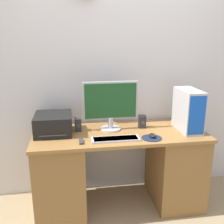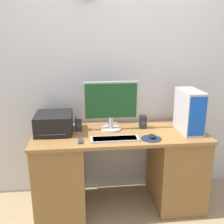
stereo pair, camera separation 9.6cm
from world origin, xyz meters
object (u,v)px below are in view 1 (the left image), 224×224
at_px(speaker_left, 78,124).
at_px(speaker_right, 142,121).
at_px(remote_control, 81,141).
at_px(computer_tower, 188,110).
at_px(monitor, 110,104).
at_px(keyboard, 116,139).
at_px(mouse, 152,135).
at_px(printer, 54,124).

distance_m(speaker_left, speaker_right, 0.64).
bearing_deg(remote_control, computer_tower, 8.47).
xyz_separation_m(monitor, speaker_left, (-0.32, 0.01, -0.20)).
xyz_separation_m(keyboard, mouse, (0.34, 0.01, 0.01)).
distance_m(printer, speaker_right, 0.87).
relative_size(monitor, mouse, 5.96).
bearing_deg(mouse, printer, 163.92).
bearing_deg(keyboard, remote_control, -179.11).
relative_size(speaker_left, remote_control, 1.13).
xyz_separation_m(monitor, keyboard, (0.00, -0.28, -0.25)).
height_order(computer_tower, printer, computer_tower).
bearing_deg(speaker_right, speaker_left, 179.87).
bearing_deg(mouse, speaker_right, 94.35).
height_order(monitor, computer_tower, monitor).
bearing_deg(printer, computer_tower, -4.97).
distance_m(monitor, remote_control, 0.49).
relative_size(monitor, printer, 1.45).
relative_size(keyboard, printer, 1.16).
xyz_separation_m(keyboard, computer_tower, (0.73, 0.15, 0.19)).
xyz_separation_m(monitor, computer_tower, (0.74, -0.13, -0.06)).
xyz_separation_m(mouse, computer_tower, (0.39, 0.14, 0.18)).
bearing_deg(remote_control, monitor, 44.01).
bearing_deg(monitor, speaker_left, 178.82).
xyz_separation_m(computer_tower, printer, (-1.28, 0.11, -0.11)).
distance_m(mouse, computer_tower, 0.46).
bearing_deg(speaker_left, mouse, -23.39).
bearing_deg(computer_tower, printer, 175.03).
bearing_deg(speaker_right, keyboard, -137.64).
height_order(monitor, keyboard, monitor).
bearing_deg(speaker_left, computer_tower, -7.62).
relative_size(mouse, computer_tower, 0.22).
bearing_deg(printer, keyboard, -25.41).
xyz_separation_m(monitor, printer, (-0.54, -0.02, -0.17)).
bearing_deg(speaker_left, printer, -172.66).
xyz_separation_m(speaker_left, remote_control, (0.02, -0.29, -0.06)).
distance_m(mouse, printer, 0.93).
height_order(speaker_right, remote_control, speaker_right).
relative_size(monitor, speaker_left, 4.15).
height_order(monitor, mouse, monitor).
distance_m(mouse, speaker_left, 0.72).
xyz_separation_m(mouse, remote_control, (-0.64, -0.01, -0.01)).
height_order(keyboard, printer, printer).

